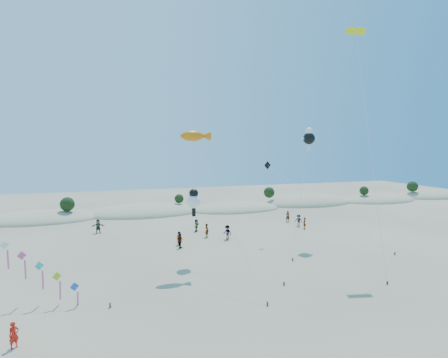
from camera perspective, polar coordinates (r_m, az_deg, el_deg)
ground at (r=23.15m, az=2.07°, el=-25.10°), size 160.00×160.00×0.00m
dune_ridge at (r=65.38m, az=-11.05°, el=-5.03°), size 145.30×11.49×5.57m
fish_kite at (r=36.16m, az=-4.34°, el=6.51°), size 4.01×11.77×13.04m
cartoon_kite_low at (r=36.94m, az=-4.62°, el=-3.21°), size 6.35×9.15×7.38m
cartoon_kite_high at (r=45.75m, az=12.82°, el=6.22°), size 6.54×7.23×13.73m
parafoil_kite at (r=42.33m, az=19.51°, el=19.65°), size 3.41×8.77×23.49m
dark_kite at (r=44.70m, az=11.51°, el=-1.36°), size 10.72×10.44×9.71m
flyer_foreground at (r=26.26m, az=-29.38°, el=-20.01°), size 0.68×0.63×1.55m
beachgoers at (r=49.34m, az=-2.87°, el=-7.43°), size 28.80×11.44×1.82m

